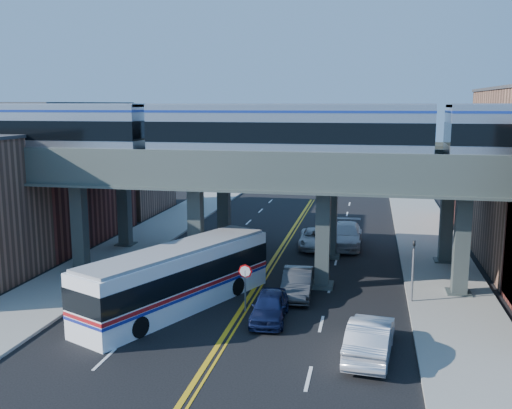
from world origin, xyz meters
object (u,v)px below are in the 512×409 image
transit_train (287,132)px  car_parked_curb (370,338)px  car_lane_b (297,283)px  car_lane_d (346,235)px  stop_sign (245,280)px  car_lane_a (269,306)px  car_lane_c (315,239)px  traffic_signal (413,264)px  transit_bus (178,278)px

transit_train → car_parked_curb: transit_train is taller
car_lane_b → car_lane_d: car_lane_d is taller
transit_train → stop_sign: transit_train is taller
car_lane_a → car_lane_b: car_lane_b is taller
car_parked_curb → transit_train: bearing=-55.3°
stop_sign → car_lane_c: (2.29, 14.71, -1.06)m
traffic_signal → car_lane_a: traffic_signal is taller
stop_sign → transit_train: bearing=73.8°
transit_train → car_lane_a: transit_train is taller
transit_train → car_lane_c: (0.84, 9.71, -8.73)m
transit_bus → car_lane_b: transit_bus is taller
transit_train → car_lane_d: size_ratio=8.37×
car_lane_c → stop_sign: bearing=-102.2°
car_lane_b → car_lane_d: bearing=77.0°
transit_train → traffic_signal: size_ratio=12.54×
car_lane_a → car_lane_b: (0.94, 4.03, 0.05)m
car_lane_a → car_lane_c: (0.79, 15.69, -0.04)m
car_lane_c → car_lane_d: bearing=16.1°
car_lane_a → car_lane_d: size_ratio=0.71×
car_lane_a → stop_sign: bearing=144.0°
transit_train → car_lane_d: transit_train is taller
car_lane_b → car_parked_curb: 8.49m
traffic_signal → car_parked_curb: traffic_signal is taller
transit_train → traffic_signal: bearing=-15.0°
stop_sign → traffic_signal: traffic_signal is taller
car_lane_d → transit_train: bearing=-106.3°
car_lane_d → car_parked_curb: (1.99, -19.88, -0.03)m
traffic_signal → car_lane_d: 13.32m
transit_bus → car_lane_c: (6.00, 14.91, -0.98)m
car_lane_a → car_lane_c: bearing=84.3°
transit_bus → car_parked_curb: bearing=-87.1°
car_parked_curb → stop_sign: bearing=-27.5°
car_lane_b → car_parked_curb: (4.19, -7.39, 0.08)m
transit_bus → car_lane_b: 7.02m
car_parked_curb → transit_bus: bearing=-16.1°
car_lane_b → car_lane_d: size_ratio=0.78×
car_lane_c → traffic_signal: bearing=-63.9°
car_lane_b → car_lane_a: bearing=-106.1°
transit_bus → car_lane_c: transit_bus is taller
car_lane_d → car_parked_curb: 19.98m
transit_bus → car_lane_b: bearing=-37.5°
transit_bus → car_lane_b: (6.15, 3.25, -0.90)m
car_lane_a → car_parked_curb: car_parked_curb is taller
transit_train → transit_bus: (-5.17, -5.20, -7.75)m
transit_train → car_lane_d: 13.94m
car_lane_d → car_parked_curb: size_ratio=1.17×
traffic_signal → transit_train: bearing=165.0°
transit_bus → car_parked_curb: 11.17m
car_lane_c → car_lane_a: bearing=-96.3°
car_lane_b → car_lane_d: 12.69m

